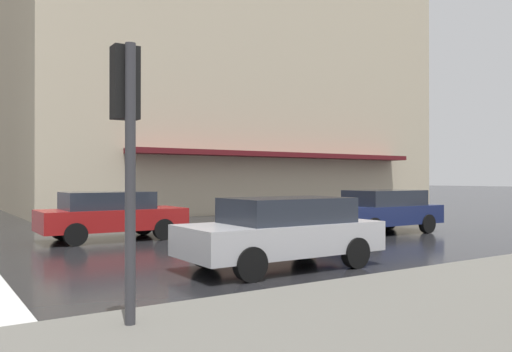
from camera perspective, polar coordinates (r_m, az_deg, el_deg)
The scene contains 5 objects.
haussmann_block_corner at distance 34.52m, azimuth -5.24°, elevation 12.31°, with size 17.12×24.02×19.02m.
traffic_signal_post at distance 6.12m, azimuth -14.19°, elevation 5.84°, with size 0.44×0.30×3.19m.
car_navy at distance 17.38m, azimuth 13.89°, elevation -3.70°, with size 1.85×4.10×1.41m.
car_red at distance 15.57m, azimuth -15.83°, elevation -4.10°, with size 1.85×4.10×1.41m.
car_silver at distance 10.36m, azimuth 2.98°, elevation -6.05°, with size 1.85×4.10×1.41m.
Camera 1 is at (-9.33, -2.08, 1.80)m, focal length 35.98 mm.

